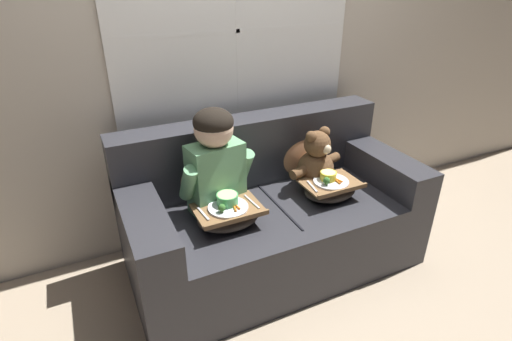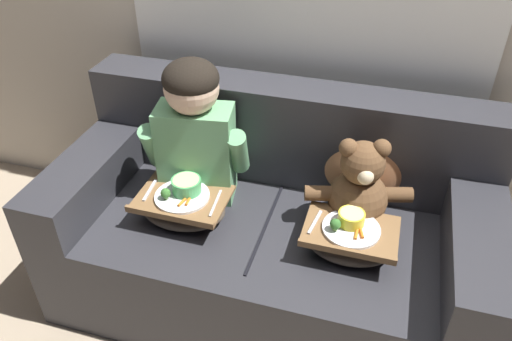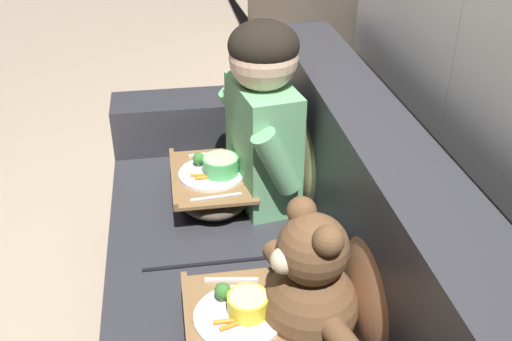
# 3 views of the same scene
# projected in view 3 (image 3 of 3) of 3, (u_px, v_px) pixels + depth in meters

# --- Properties ---
(couch) EXTENTS (1.85, 0.90, 0.94)m
(couch) POSITION_uv_depth(u_px,v_px,m) (272.00, 290.00, 1.93)
(couch) COLOR #2D2D33
(couch) RESTS_ON ground_plane
(throw_pillow_behind_child) EXTENTS (0.40, 0.19, 0.42)m
(throw_pillow_behind_child) POSITION_uv_depth(u_px,v_px,m) (312.00, 147.00, 2.09)
(throw_pillow_behind_child) COLOR tan
(throw_pillow_behind_child) RESTS_ON couch
(throw_pillow_behind_teddy) EXTENTS (0.37, 0.18, 0.39)m
(throw_pillow_behind_teddy) POSITION_uv_depth(u_px,v_px,m) (379.00, 278.00, 1.49)
(throw_pillow_behind_teddy) COLOR #B2754C
(throw_pillow_behind_teddy) RESTS_ON couch
(child_figure) EXTENTS (0.47, 0.25, 0.64)m
(child_figure) POSITION_uv_depth(u_px,v_px,m) (263.00, 107.00, 1.98)
(child_figure) COLOR #66A370
(child_figure) RESTS_ON couch
(teddy_bear) EXTENTS (0.44, 0.32, 0.41)m
(teddy_bear) POSITION_uv_depth(u_px,v_px,m) (308.00, 291.00, 1.47)
(teddy_bear) COLOR brown
(teddy_bear) RESTS_ON couch
(lap_tray_child) EXTENTS (0.38, 0.28, 0.18)m
(lap_tray_child) POSITION_uv_depth(u_px,v_px,m) (213.00, 185.00, 2.10)
(lap_tray_child) COLOR #473D33
(lap_tray_child) RESTS_ON child_figure
(lap_tray_teddy) EXTENTS (0.36, 0.27, 0.17)m
(lap_tray_teddy) POSITION_uv_depth(u_px,v_px,m) (239.00, 331.00, 1.51)
(lap_tray_teddy) COLOR #473D33
(lap_tray_teddy) RESTS_ON teddy_bear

